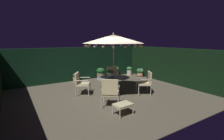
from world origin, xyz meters
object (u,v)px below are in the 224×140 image
at_px(patio_chair_southeast, 81,82).
at_px(potted_plant_left_far, 76,77).
at_px(patio_dining_table, 113,81).
at_px(patio_umbrella, 113,39).
at_px(patio_chair_east, 112,75).
at_px(patio_chair_northeast, 146,81).
at_px(potted_plant_back_center, 140,72).
at_px(potted_plant_right_near, 115,71).
at_px(ottoman_footrest, 123,105).
at_px(potted_plant_front_corner, 129,70).
at_px(patio_chair_north, 110,91).
at_px(centerpiece_planter, 111,73).
at_px(potted_plant_left_near, 101,73).

height_order(patio_chair_southeast, potted_plant_left_far, patio_chair_southeast).
relative_size(patio_dining_table, patio_umbrella, 0.57).
relative_size(patio_umbrella, patio_chair_east, 2.69).
bearing_deg(patio_chair_northeast, potted_plant_back_center, 52.75).
relative_size(patio_chair_east, potted_plant_back_center, 1.75).
bearing_deg(patio_chair_southeast, patio_chair_northeast, -30.12).
height_order(patio_chair_northeast, potted_plant_right_near, patio_chair_northeast).
bearing_deg(patio_chair_northeast, patio_chair_east, 105.50).
height_order(patio_umbrella, ottoman_footrest, patio_umbrella).
bearing_deg(potted_plant_left_far, potted_plant_right_near, 2.02).
xyz_separation_m(patio_chair_east, potted_plant_front_corner, (2.41, 1.64, -0.25)).
bearing_deg(potted_plant_front_corner, potted_plant_left_far, 178.25).
relative_size(patio_chair_north, potted_plant_back_center, 1.85).
height_order(patio_chair_east, potted_plant_right_near, patio_chair_east).
bearing_deg(patio_dining_table, potted_plant_left_far, 101.67).
height_order(patio_chair_southeast, potted_plant_right_near, patio_chair_southeast).
height_order(centerpiece_planter, patio_chair_north, centerpiece_planter).
distance_m(patio_chair_east, potted_plant_back_center, 2.72).
bearing_deg(potted_plant_left_near, patio_chair_east, -95.49).
relative_size(patio_dining_table, patio_chair_north, 1.44).
relative_size(patio_chair_southeast, potted_plant_back_center, 1.71).
xyz_separation_m(patio_chair_north, patio_chair_east, (1.56, 2.40, -0.03)).
distance_m(patio_dining_table, potted_plant_front_corner, 4.25).
height_order(potted_plant_right_near, potted_plant_front_corner, potted_plant_right_near).
bearing_deg(patio_chair_north, potted_plant_back_center, 37.16).
relative_size(patio_dining_table, patio_chair_northeast, 1.49).
distance_m(centerpiece_planter, potted_plant_left_near, 2.99).
xyz_separation_m(patio_umbrella, patio_chair_northeast, (1.24, -0.71, -1.82)).
bearing_deg(patio_dining_table, potted_plant_left_near, 73.08).
distance_m(centerpiece_planter, patio_chair_east, 1.52).
relative_size(centerpiece_planter, patio_chair_northeast, 0.39).
distance_m(patio_chair_north, ottoman_footrest, 0.79).
bearing_deg(potted_plant_back_center, patio_dining_table, -148.82).
xyz_separation_m(centerpiece_planter, potted_plant_right_near, (2.22, 3.06, -0.61)).
bearing_deg(patio_chair_east, potted_plant_front_corner, 34.30).
bearing_deg(potted_plant_left_far, patio_chair_southeast, -104.97).
height_order(ottoman_footrest, potted_plant_back_center, potted_plant_back_center).
bearing_deg(centerpiece_planter, patio_chair_northeast, -28.69).
xyz_separation_m(potted_plant_right_near, potted_plant_left_near, (-1.24, -0.30, 0.01)).
bearing_deg(patio_chair_north, patio_chair_southeast, 101.12).
height_order(patio_umbrella, patio_chair_north, patio_umbrella).
distance_m(patio_umbrella, potted_plant_left_far, 3.73).
bearing_deg(patio_dining_table, patio_chair_southeast, 149.33).
bearing_deg(potted_plant_left_far, potted_plant_front_corner, -1.75).
xyz_separation_m(centerpiece_planter, patio_chair_north, (-0.74, -1.19, -0.38)).
bearing_deg(potted_plant_back_center, patio_chair_east, -163.88).
distance_m(potted_plant_left_far, potted_plant_left_near, 1.49).
bearing_deg(patio_dining_table, patio_chair_northeast, -29.58).
distance_m(patio_dining_table, patio_chair_east, 1.43).
distance_m(patio_chair_northeast, patio_chair_east, 2.03).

